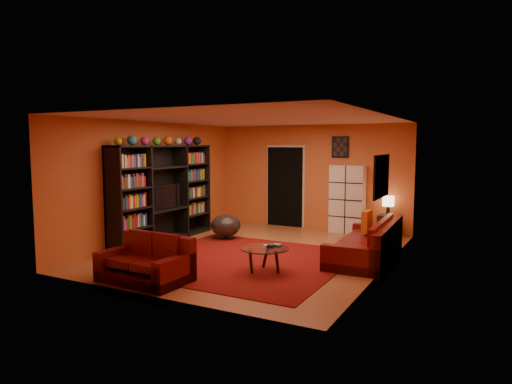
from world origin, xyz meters
The scene contains 20 objects.
floor centered at (0.00, 0.00, 0.00)m, with size 6.00×6.00×0.00m, color brown.
ceiling centered at (0.00, 0.00, 2.60)m, with size 6.00×6.00×0.00m, color white.
wall_back centered at (0.00, 3.00, 1.30)m, with size 6.00×6.00×0.00m, color #C3592A.
wall_front centered at (0.00, -3.00, 1.30)m, with size 6.00×6.00×0.00m, color #C3592A.
wall_left centered at (-2.50, 0.00, 1.30)m, with size 6.00×6.00×0.00m, color #C3592A.
wall_right centered at (2.50, 0.00, 1.30)m, with size 6.00×6.00×0.00m, color #C3592A.
rug centered at (0.10, -0.70, 0.01)m, with size 3.60×3.60×0.01m, color #560A09.
doorway centered at (-0.70, 2.96, 1.02)m, with size 0.95×0.10×2.04m, color black.
wall_art_right centered at (2.48, -0.30, 1.60)m, with size 0.03×1.00×0.70m, color black.
wall_art_back centered at (0.75, 2.98, 2.05)m, with size 0.42×0.03×0.52m, color black.
entertainment_unit centered at (-2.27, 0.00, 1.05)m, with size 0.45×3.00×2.10m, color black.
tv centered at (-2.23, -0.09, 0.99)m, with size 0.12×0.92×0.53m, color black.
sofa centered at (2.14, 0.48, 0.28)m, with size 1.08×2.44×0.85m.
loveseat centered at (-0.61, -2.42, 0.29)m, with size 1.41×0.89×0.85m.
throw_pillow centered at (1.95, 0.94, 0.63)m, with size 0.12×0.42×0.42m, color #CE5816.
coffee_table centered at (0.79, -1.17, 0.36)m, with size 0.80×0.80×0.40m.
storage_cabinet centered at (1.00, 2.80, 0.81)m, with size 0.81×0.36×1.62m, color silver.
bowl_chair centered at (-1.19, 0.82, 0.30)m, with size 0.68×0.68×0.55m.
side_table centered at (1.98, 2.75, 0.25)m, with size 0.40×0.40×0.50m, color black.
table_lamp centered at (1.98, 2.75, 0.81)m, with size 0.26×0.26×0.44m.
Camera 1 is at (4.13, -7.79, 2.12)m, focal length 32.00 mm.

